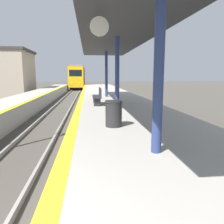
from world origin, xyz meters
TOP-DOWN VIEW (x-y plane):
  - train at (0.00, 45.73)m, footprint 2.75×16.46m
  - station_canopy at (3.52, 9.03)m, footprint 3.41×18.53m
  - trash_bin at (2.92, 5.27)m, footprint 0.54×0.54m
  - bench at (2.67, 10.60)m, footprint 0.44×1.68m

SIDE VIEW (x-z plane):
  - trash_bin at x=2.92m, z-range 1.05..1.86m
  - bench at x=2.67m, z-range 1.08..2.00m
  - train at x=0.00m, z-range 0.04..4.59m
  - station_canopy at x=3.52m, z-range 2.66..6.20m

